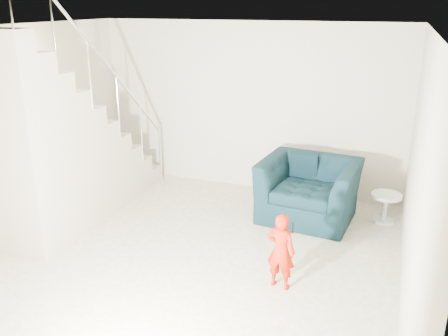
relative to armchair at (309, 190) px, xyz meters
The scene contains 11 objects.
floor 2.26m from the armchair, 122.53° to the right, with size 5.50×5.50×0.00m, color gray.
ceiling 3.18m from the armchair, 122.53° to the right, with size 5.50×5.50×0.00m, color silver.
back_wall 1.75m from the armchair, 143.66° to the left, with size 5.00×5.00×0.00m, color #BCB599.
right_wall 2.46m from the armchair, 55.09° to the right, with size 5.50×5.50×0.00m, color #BCB599.
armchair is the anchor object (origin of this frame).
toddler 1.88m from the armchair, 88.39° to the right, with size 0.32×0.21×0.87m, color #951F04.
side_table 1.09m from the armchair, 12.03° to the left, with size 0.42×0.42×0.42m.
staircase 3.49m from the armchair, 157.53° to the right, with size 1.02×3.03×3.62m.
cushion 0.44m from the armchair, 113.00° to the left, with size 0.41×0.12×0.39m, color black.
throw 0.61m from the armchair, behind, with size 0.04×0.45×0.50m, color black.
phone 1.97m from the armchair, 84.80° to the right, with size 0.02×0.05×0.10m, color black.
Camera 1 is at (2.23, -4.44, 2.96)m, focal length 38.00 mm.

